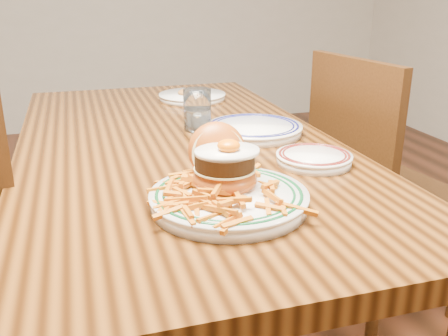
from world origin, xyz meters
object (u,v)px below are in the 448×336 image
object	(u,v)px
chair_right	(375,183)
side_plate	(314,158)
table	(178,169)
main_plate	(227,184)

from	to	relation	value
chair_right	side_plate	distance (m)	0.63
table	main_plate	size ratio (longest dim) A/B	5.02
chair_right	main_plate	distance (m)	0.93
table	chair_right	bearing A→B (deg)	6.94
chair_right	main_plate	world-z (taller)	chair_right
table	side_plate	size ratio (longest dim) A/B	8.83
chair_right	table	bearing A→B (deg)	-0.66
chair_right	side_plate	world-z (taller)	chair_right
chair_right	main_plate	size ratio (longest dim) A/B	2.96
table	main_plate	bearing A→B (deg)	-89.19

